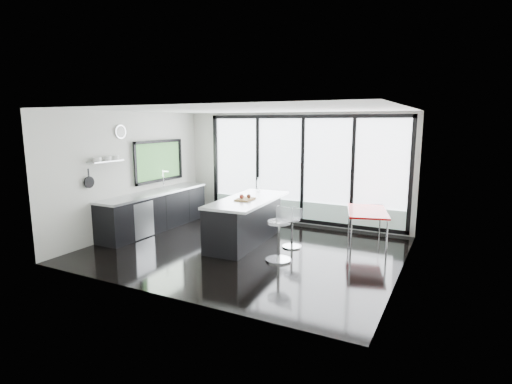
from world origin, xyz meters
The scene contains 11 objects.
floor centered at (0.00, 0.00, 0.00)m, with size 6.00×5.00×0.00m, color black.
ceiling centered at (0.00, 0.00, 2.80)m, with size 6.00×5.00×0.00m, color white.
wall_back centered at (0.27, 2.47, 1.27)m, with size 6.00×0.09×2.80m.
wall_front centered at (0.00, -2.50, 1.40)m, with size 6.00×0.00×2.80m, color beige.
wall_left centered at (-2.97, 0.27, 1.56)m, with size 0.26×5.00×2.80m.
wall_right centered at (3.00, 0.00, 1.40)m, with size 0.00×5.00×2.80m, color beige.
counter_cabinets centered at (-2.67, 0.40, 0.46)m, with size 0.69×3.24×1.36m.
island centered at (-0.24, 0.44, 0.49)m, with size 1.14×2.43×1.26m.
bar_stool_near centered at (0.89, -0.31, 0.39)m, with size 0.49×0.49×0.77m, color silver.
bar_stool_far centered at (0.80, 0.56, 0.32)m, with size 0.40×0.40×0.63m, color silver.
red_table centered at (2.12, 1.50, 0.37)m, with size 0.78×1.37×0.73m, color #9B0001.
Camera 1 is at (3.78, -6.85, 2.57)m, focal length 28.00 mm.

